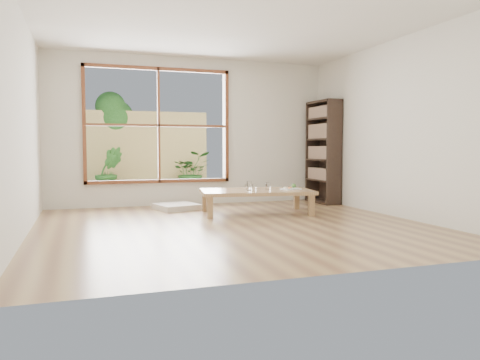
{
  "coord_description": "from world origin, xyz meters",
  "views": [
    {
      "loc": [
        -1.87,
        -5.76,
        1.02
      ],
      "look_at": [
        0.28,
        0.62,
        0.55
      ],
      "focal_mm": 35.0,
      "sensor_mm": 36.0,
      "label": 1
    }
  ],
  "objects_px": {
    "low_table": "(256,193)",
    "garden_bench": "(131,184)",
    "food_tray": "(291,188)",
    "bookshelf": "(323,152)"
  },
  "relations": [
    {
      "from": "low_table",
      "to": "garden_bench",
      "type": "xyz_separation_m",
      "value": [
        -1.64,
        2.49,
        -0.02
      ]
    },
    {
      "from": "low_table",
      "to": "food_tray",
      "type": "distance_m",
      "value": 0.56
    },
    {
      "from": "food_tray",
      "to": "garden_bench",
      "type": "distance_m",
      "value": 3.39
    },
    {
      "from": "bookshelf",
      "to": "food_tray",
      "type": "xyz_separation_m",
      "value": [
        -1.12,
        -1.05,
        -0.55
      ]
    },
    {
      "from": "low_table",
      "to": "bookshelf",
      "type": "height_order",
      "value": "bookshelf"
    },
    {
      "from": "low_table",
      "to": "garden_bench",
      "type": "relative_size",
      "value": 1.62
    },
    {
      "from": "bookshelf",
      "to": "food_tray",
      "type": "distance_m",
      "value": 1.63
    },
    {
      "from": "low_table",
      "to": "bookshelf",
      "type": "distance_m",
      "value": 2.02
    },
    {
      "from": "low_table",
      "to": "food_tray",
      "type": "relative_size",
      "value": 5.7
    },
    {
      "from": "food_tray",
      "to": "garden_bench",
      "type": "xyz_separation_m",
      "value": [
        -2.19,
        2.59,
        -0.08
      ]
    }
  ]
}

